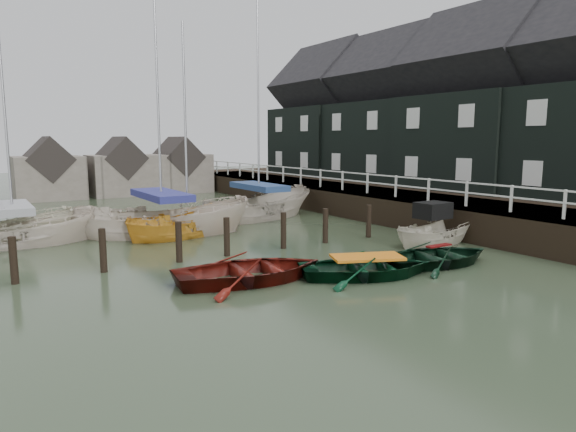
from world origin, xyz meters
TOP-DOWN VIEW (x-y plane):
  - ground at (0.00, 0.00)m, footprint 120.00×120.00m
  - pier at (9.48, 10.00)m, footprint 3.04×32.00m
  - land_strip at (15.00, 10.00)m, footprint 14.00×38.00m
  - quay_houses at (14.99, 8.66)m, footprint 6.52×28.14m
  - mooring_pilings at (-1.11, 3.00)m, footprint 13.72×0.22m
  - far_sheds at (0.83, 26.00)m, footprint 14.00×4.08m
  - rowboat_red at (-2.06, -0.42)m, footprint 4.94×3.83m
  - rowboat_green at (1.20, -1.86)m, footprint 4.95×4.30m
  - rowboat_dkgreen at (4.24, -1.97)m, footprint 4.47×3.48m
  - motorboat at (6.80, 0.45)m, footprint 4.18×1.71m
  - sailboat_a at (-7.51, 9.24)m, footprint 6.66×3.08m
  - sailboat_b at (-1.77, 8.39)m, footprint 8.20×5.42m
  - sailboat_c at (-0.79, 7.81)m, footprint 6.46×3.77m
  - sailboat_d at (4.21, 10.34)m, footprint 7.83×4.52m

SIDE VIEW (x-z plane):
  - ground at x=0.00m, z-range 0.00..0.00m
  - land_strip at x=15.00m, z-range -0.75..0.75m
  - rowboat_red at x=-2.06m, z-range -0.47..0.47m
  - rowboat_green at x=1.20m, z-range -0.43..0.43m
  - rowboat_dkgreen at x=4.24m, z-range -0.42..0.42m
  - sailboat_c at x=-0.79m, z-range -5.11..5.14m
  - sailboat_b at x=-1.77m, z-range -6.30..6.42m
  - sailboat_d at x=4.21m, z-range -6.52..6.64m
  - sailboat_a at x=-7.51m, z-range -5.95..6.08m
  - motorboat at x=6.80m, z-range -1.13..1.33m
  - mooring_pilings at x=-1.11m, z-range -0.40..1.40m
  - pier at x=9.48m, z-range -0.64..2.06m
  - far_sheds at x=0.83m, z-range -0.34..4.06m
  - quay_houses at x=14.99m, z-range 0.68..10.68m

